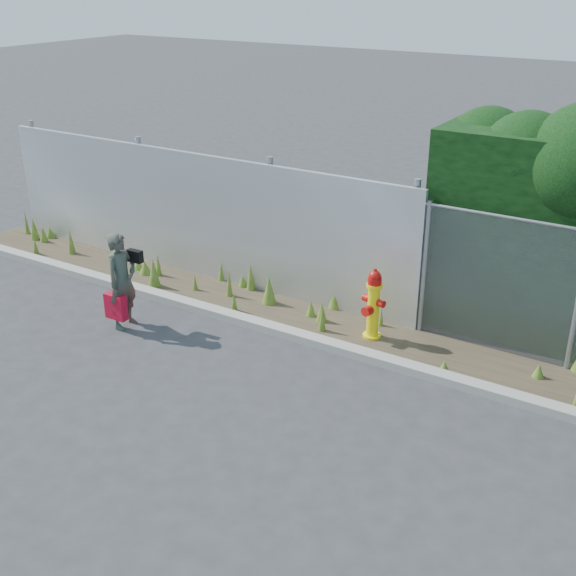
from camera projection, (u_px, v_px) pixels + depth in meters
The scene contains 8 objects.
ground at pixel (250, 404), 9.10m from camera, with size 80.00×80.00×0.00m, color #313133.
curb at pixel (320, 342), 10.47m from camera, with size 16.00×0.22×0.12m, color gray.
weed_strip at pixel (367, 326), 10.78m from camera, with size 16.00×1.34×0.55m.
corrugated_fence at pixel (193, 215), 12.55m from camera, with size 8.50×0.21×2.30m.
fire_hydrant at pixel (373, 305), 10.50m from camera, with size 0.37×0.33×1.11m.
woman at pixel (122, 281), 10.78m from camera, with size 0.55×0.36×1.50m, color #10684D.
red_tote_bag at pixel (116, 307), 10.83m from camera, with size 0.36×0.13×0.47m.
black_shoulder_bag at pixel (135, 256), 10.79m from camera, with size 0.25×0.10×0.19m.
Camera 1 is at (4.48, -6.31, 5.04)m, focal length 45.00 mm.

